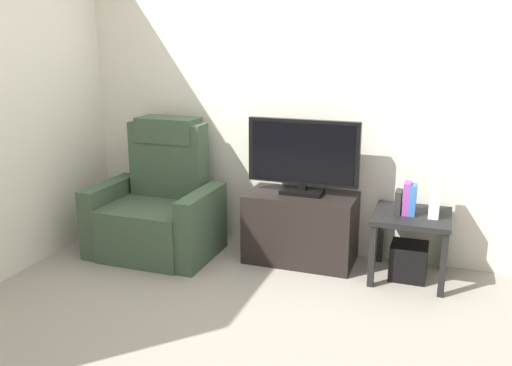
% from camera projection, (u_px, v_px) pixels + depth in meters
% --- Properties ---
extents(ground_plane, '(6.40, 6.40, 0.00)m').
position_uv_depth(ground_plane, '(253.00, 306.00, 3.61)').
color(ground_plane, gray).
extents(wall_back, '(6.40, 0.06, 2.60)m').
position_uv_depth(wall_back, '(302.00, 92.00, 4.30)').
color(wall_back, beige).
rests_on(wall_back, ground).
extents(wall_side, '(0.06, 4.48, 2.60)m').
position_uv_depth(wall_side, '(5.00, 98.00, 3.88)').
color(wall_side, beige).
rests_on(wall_side, ground).
extents(tv_stand, '(0.84, 0.45, 0.55)m').
position_uv_depth(tv_stand, '(301.00, 227.00, 4.28)').
color(tv_stand, black).
rests_on(tv_stand, ground).
extents(television, '(0.86, 0.20, 0.58)m').
position_uv_depth(television, '(303.00, 155.00, 4.14)').
color(television, black).
rests_on(television, tv_stand).
extents(recliner_armchair, '(0.98, 0.78, 1.08)m').
position_uv_depth(recliner_armchair, '(159.00, 207.00, 4.46)').
color(recliner_armchair, '#384C38').
rests_on(recliner_armchair, ground).
extents(side_table, '(0.54, 0.54, 0.49)m').
position_uv_depth(side_table, '(411.00, 224.00, 3.93)').
color(side_table, black).
rests_on(side_table, ground).
extents(subwoofer_box, '(0.26, 0.26, 0.26)m').
position_uv_depth(subwoofer_box, '(409.00, 261.00, 4.00)').
color(subwoofer_box, black).
rests_on(subwoofer_box, ground).
extents(book_leftmost, '(0.04, 0.13, 0.17)m').
position_uv_depth(book_leftmost, '(398.00, 202.00, 3.90)').
color(book_leftmost, '#262626').
rests_on(book_leftmost, side_table).
extents(book_middle, '(0.05, 0.12, 0.24)m').
position_uv_depth(book_middle, '(407.00, 198.00, 3.87)').
color(book_middle, purple).
rests_on(book_middle, side_table).
extents(book_rightmost, '(0.04, 0.12, 0.22)m').
position_uv_depth(book_rightmost, '(413.00, 200.00, 3.86)').
color(book_rightmost, '#3366B2').
rests_on(book_rightmost, side_table).
extents(game_console, '(0.07, 0.20, 0.27)m').
position_uv_depth(game_console, '(435.00, 197.00, 3.83)').
color(game_console, white).
rests_on(game_console, side_table).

